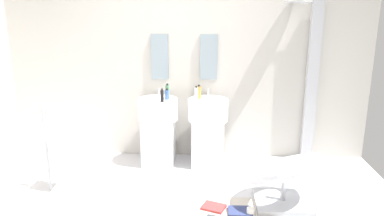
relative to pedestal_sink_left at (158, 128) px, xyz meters
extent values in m
cube|color=beige|center=(0.32, 0.36, 0.82)|extent=(4.80, 0.10, 2.60)
cube|color=white|center=(0.00, 0.00, -0.18)|extent=(0.40, 0.40, 0.60)
cylinder|color=white|center=(0.00, 0.00, 0.25)|extent=(0.50, 0.50, 0.27)
cylinder|color=#B7BABF|center=(0.00, 0.14, 0.44)|extent=(0.02, 0.02, 0.10)
cube|color=white|center=(0.63, 0.00, -0.18)|extent=(0.40, 0.40, 0.60)
cylinder|color=white|center=(0.63, 0.00, 0.25)|extent=(0.50, 0.50, 0.27)
cylinder|color=#B7BABF|center=(0.63, 0.14, 0.44)|extent=(0.02, 0.02, 0.10)
cube|color=#8C9EA8|center=(0.00, 0.29, 0.88)|extent=(0.22, 0.03, 0.58)
cube|color=#8C9EA8|center=(0.63, 0.29, 0.88)|extent=(0.22, 0.03, 0.58)
cube|color=#B7BABF|center=(1.94, 0.24, 0.55)|extent=(0.14, 0.08, 2.05)
cylinder|color=#B7BABF|center=(1.79, 0.22, 1.55)|extent=(0.30, 0.02, 0.02)
cylinder|color=#B7BABF|center=(1.64, 0.19, 1.55)|extent=(0.24, 0.24, 0.02)
cube|color=#B7BABF|center=(1.41, -1.00, -0.45)|extent=(0.56, 0.50, 0.06)
cylinder|color=#B7BABF|center=(1.41, -1.00, -0.28)|extent=(0.05, 0.05, 0.34)
torus|color=silver|center=(1.41, -1.00, -0.08)|extent=(1.09, 1.09, 0.49)
cylinder|color=#B7BABF|center=(-1.10, -0.80, 0.00)|extent=(0.03, 0.03, 0.95)
cylinder|color=#B7BABF|center=(-0.92, -0.80, 0.42)|extent=(0.36, 0.02, 0.02)
cube|color=white|center=(-0.92, -0.80, 0.17)|extent=(0.04, 0.22, 0.50)
cube|color=#B73838|center=(0.70, -1.12, -0.45)|extent=(0.27, 0.24, 0.02)
cube|color=navy|center=(0.96, -1.21, -0.45)|extent=(0.24, 0.18, 0.03)
cylinder|color=white|center=(1.06, -1.25, -0.42)|extent=(0.08, 0.08, 0.08)
cylinder|color=black|center=(0.08, -0.15, 0.46)|extent=(0.04, 0.04, 0.14)
cylinder|color=black|center=(0.08, -0.15, 0.54)|extent=(0.02, 0.02, 0.02)
cylinder|color=#C68C38|center=(0.51, 0.04, 0.46)|extent=(0.05, 0.05, 0.16)
cylinder|color=black|center=(0.51, 0.04, 0.55)|extent=(0.03, 0.03, 0.02)
cylinder|color=#4C72B7|center=(0.12, -0.02, 0.45)|extent=(0.05, 0.05, 0.12)
cylinder|color=black|center=(0.12, -0.02, 0.51)|extent=(0.03, 0.03, 0.02)
cylinder|color=white|center=(0.49, -0.10, 0.47)|extent=(0.04, 0.04, 0.17)
cylinder|color=black|center=(0.49, -0.10, 0.57)|extent=(0.02, 0.02, 0.02)
cylinder|color=#59996B|center=(0.12, 0.02, 0.47)|extent=(0.05, 0.05, 0.17)
cylinder|color=black|center=(0.12, 0.02, 0.57)|extent=(0.03, 0.03, 0.02)
camera|label=1|loc=(0.64, -4.47, 1.48)|focal=34.68mm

